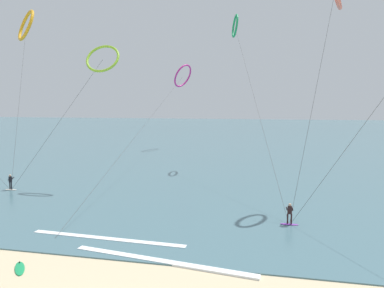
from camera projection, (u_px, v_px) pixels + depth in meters
The scene contains 10 objects.
sea_water at pixel (243, 132), 117.92m from camera, with size 400.00×200.00×0.08m, color #476B75.
surfer_ivory at pixel (11, 183), 37.87m from camera, with size 1.40×0.65×1.70m.
surfer_violet at pixel (290, 215), 26.93m from camera, with size 1.40×0.62×1.70m.
kite_magenta at pixel (183, 76), 73.51m from camera, with size 5.17×55.08×17.70m.
kite_lime at pixel (103, 59), 39.02m from camera, with size 10.98×5.96×16.14m.
kite_emerald at pixel (235, 26), 51.17m from camera, with size 7.39×27.70×22.51m.
kite_amber at pixel (26, 25), 49.11m from camera, with size 8.86×14.81×22.71m.
surfboard_spare at pixel (20, 268), 19.92m from camera, with size 1.60×1.81×0.20m.
wave_crest_near at pixel (161, 261), 20.74m from camera, with size 11.70×0.50×0.12m, color white.
wave_crest_mid at pixel (107, 239), 24.18m from camera, with size 11.41×0.50×0.12m, color white.
Camera 1 is at (6.97, -11.64, 9.38)m, focal length 32.61 mm.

